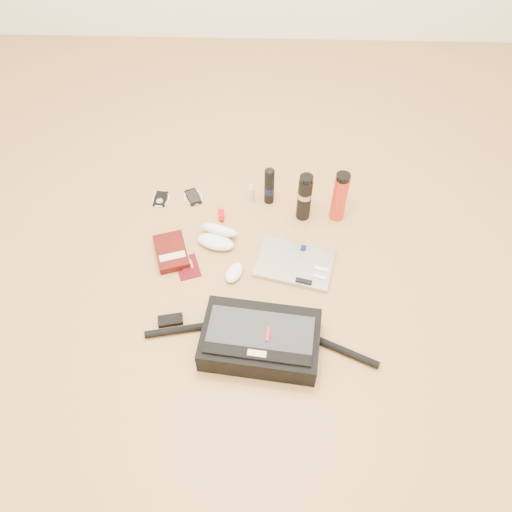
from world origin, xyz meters
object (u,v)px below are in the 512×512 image
Objects in this scene: laptop at (295,264)px; thermos_black at (305,197)px; book at (172,252)px; thermos_red at (340,197)px; messenger_bag at (260,340)px.

thermos_black is (0.04, 0.29, 0.11)m from laptop.
book reaches higher than laptop.
laptop is 0.54m from book.
thermos_black is 0.96× the size of thermos_red.
laptop is 1.48× the size of thermos_black.
book is 0.64m from thermos_black.
messenger_bag is 3.47× the size of thermos_red.
messenger_bag reaches higher than book.
thermos_black reaches higher than laptop.
messenger_bag is at bearing -95.95° from laptop.
thermos_red reaches higher than book.
thermos_red is at bearing 69.69° from laptop.
messenger_bag is at bearing -116.26° from thermos_red.
thermos_red is at bearing 0.90° from book.
thermos_red reaches higher than messenger_bag.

